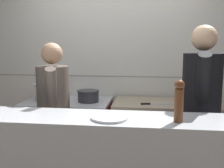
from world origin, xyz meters
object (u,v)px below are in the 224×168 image
stock_pot (47,91)px  chef_sous (201,109)px  oven_range (69,134)px  sauce_pot (88,96)px  chefs_knife (154,104)px  pepper_mill (179,100)px  chef_head_cook (54,113)px  plated_dish_appetiser (110,118)px

stock_pot → chef_sous: bearing=-21.3°
oven_range → chef_sous: chef_sous is taller
sauce_pot → chef_sous: chef_sous is taller
chefs_knife → pepper_mill: pepper_mill is taller
chefs_knife → pepper_mill: size_ratio=1.23×
chef_head_cook → chefs_knife: bearing=9.7°
oven_range → stock_pot: stock_pot is taller
oven_range → chefs_knife: (1.07, -0.14, 0.46)m
chefs_knife → chef_sous: size_ratio=0.21×
plated_dish_appetiser → chef_sous: 1.01m
chefs_knife → pepper_mill: 1.23m
chef_head_cook → chef_sous: bearing=-17.6°
sauce_pot → chef_sous: bearing=-27.7°
sauce_pot → chef_head_cook: (-0.22, -0.62, -0.07)m
stock_pot → plated_dish_appetiser: size_ratio=1.22×
oven_range → sauce_pot: sauce_pot is taller
sauce_pot → plated_dish_appetiser: plated_dish_appetiser is taller
sauce_pot → pepper_mill: 1.61m
chefs_knife → plated_dish_appetiser: size_ratio=1.36×
chefs_knife → chef_head_cook: chef_head_cook is taller
chef_sous → pepper_mill: bearing=-103.9°
stock_pot → chef_sous: size_ratio=0.19×
plated_dish_appetiser → chef_head_cook: bearing=135.4°
sauce_pot → pepper_mill: pepper_mill is taller
pepper_mill → stock_pot: bearing=137.6°
chefs_knife → plated_dish_appetiser: plated_dish_appetiser is taller
chefs_knife → chef_sous: (0.42, -0.53, 0.08)m
stock_pot → chef_head_cook: size_ratio=0.21×
stock_pot → pepper_mill: pepper_mill is taller
plated_dish_appetiser → pepper_mill: pepper_mill is taller
chefs_knife → stock_pot: bearing=173.4°
pepper_mill → chef_head_cook: (-1.15, 0.68, -0.31)m
sauce_pot → plated_dish_appetiser: bearing=-70.9°
oven_range → pepper_mill: 1.95m
chef_head_cook → chef_sous: (1.44, -0.02, 0.09)m
oven_range → chefs_knife: size_ratio=2.89×
stock_pot → plated_dish_appetiser: bearing=-53.3°
sauce_pot → stock_pot: bearing=175.3°
plated_dish_appetiser → sauce_pot: bearing=109.1°
chefs_knife → chef_head_cook: 1.14m
plated_dish_appetiser → chef_sous: chef_sous is taller
stock_pot → chefs_knife: 1.35m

